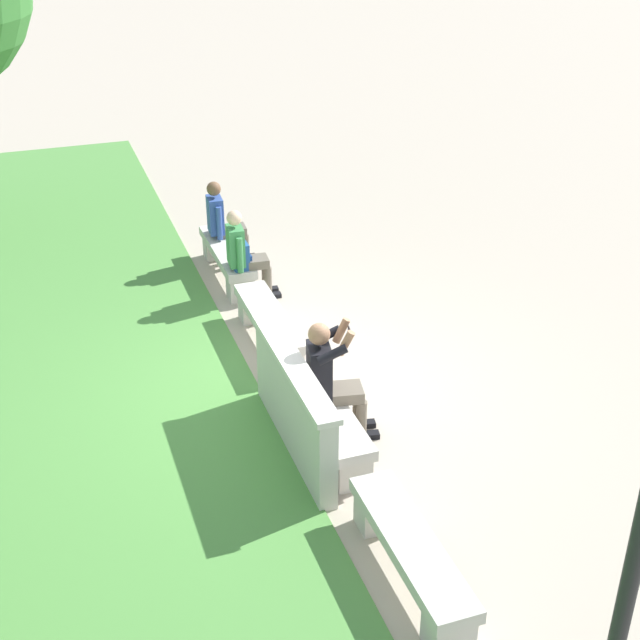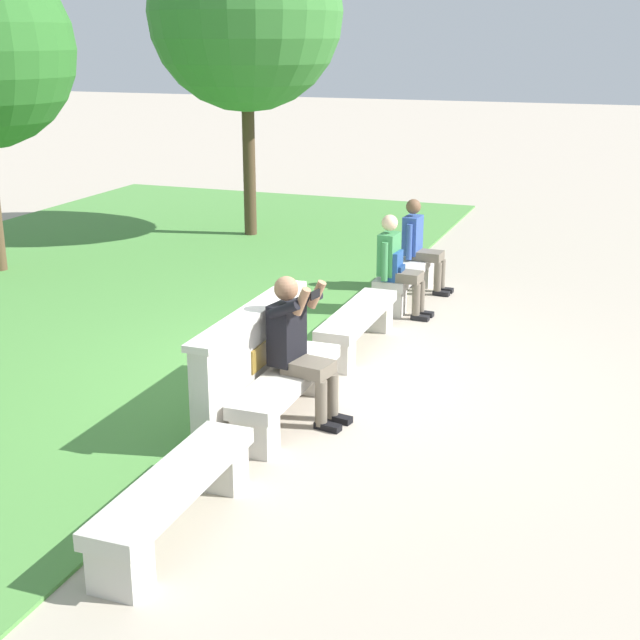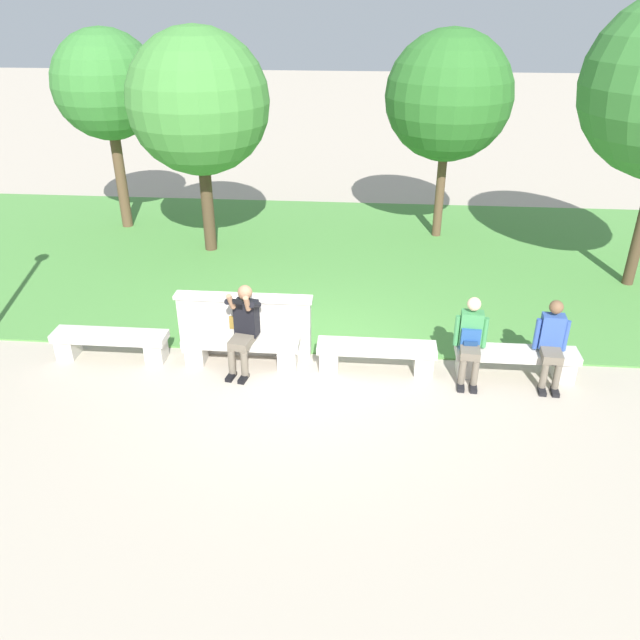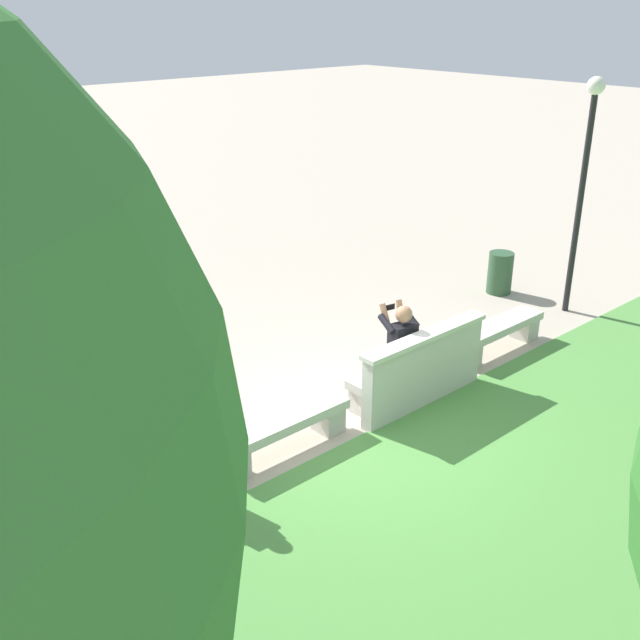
{
  "view_description": "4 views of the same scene",
  "coord_description": "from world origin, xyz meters",
  "px_view_note": "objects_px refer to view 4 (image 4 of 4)",
  "views": [
    {
      "loc": [
        -8.05,
        2.5,
        5.42
      ],
      "look_at": [
        -0.46,
        -0.13,
        1.09
      ],
      "focal_mm": 50.0,
      "sensor_mm": 36.0,
      "label": 1
    },
    {
      "loc": [
        -7.94,
        -2.86,
        3.35
      ],
      "look_at": [
        -0.62,
        -0.16,
        0.84
      ],
      "focal_mm": 50.0,
      "sensor_mm": 36.0,
      "label": 2
    },
    {
      "loc": [
        0.87,
        -8.12,
        5.14
      ],
      "look_at": [
        0.21,
        -0.41,
        1.04
      ],
      "focal_mm": 35.0,
      "sensor_mm": 36.0,
      "label": 3
    },
    {
      "loc": [
        5.65,
        5.86,
        4.87
      ],
      "look_at": [
        -0.23,
        -0.77,
        1.07
      ],
      "focal_mm": 42.0,
      "sensor_mm": 36.0,
      "label": 4
    }
  ],
  "objects_px": {
    "backpack": "(179,447)",
    "lamp_post": "(585,164)",
    "person_companion": "(69,486)",
    "bench_far": "(120,503)",
    "bench_mid": "(282,430)",
    "bench_near": "(404,375)",
    "person_photographer": "(397,345)",
    "trash_bin": "(500,273)",
    "person_distant": "(176,442)",
    "bench_main": "(498,333)"
  },
  "relations": [
    {
      "from": "backpack",
      "to": "lamp_post",
      "type": "relative_size",
      "value": 0.11
    },
    {
      "from": "person_companion",
      "to": "bench_far",
      "type": "bearing_deg",
      "value": 171.43
    },
    {
      "from": "bench_mid",
      "to": "lamp_post",
      "type": "distance_m",
      "value": 6.71
    },
    {
      "from": "bench_near",
      "to": "bench_mid",
      "type": "xyz_separation_m",
      "value": [
        2.07,
        0.0,
        0.0
      ]
    },
    {
      "from": "bench_mid",
      "to": "person_photographer",
      "type": "height_order",
      "value": "person_photographer"
    },
    {
      "from": "bench_mid",
      "to": "trash_bin",
      "type": "xyz_separation_m",
      "value": [
        -6.18,
        -1.45,
        0.08
      ]
    },
    {
      "from": "person_photographer",
      "to": "person_distant",
      "type": "height_order",
      "value": "person_photographer"
    },
    {
      "from": "bench_mid",
      "to": "lamp_post",
      "type": "height_order",
      "value": "lamp_post"
    },
    {
      "from": "bench_near",
      "to": "person_photographer",
      "type": "distance_m",
      "value": 0.45
    },
    {
      "from": "person_photographer",
      "to": "person_distant",
      "type": "xyz_separation_m",
      "value": [
        3.34,
        0.01,
        -0.06
      ]
    },
    {
      "from": "bench_far",
      "to": "person_photographer",
      "type": "xyz_separation_m",
      "value": [
        -4.06,
        -0.08,
        0.44
      ]
    },
    {
      "from": "bench_far",
      "to": "person_distant",
      "type": "height_order",
      "value": "person_distant"
    },
    {
      "from": "bench_mid",
      "to": "backpack",
      "type": "bearing_deg",
      "value": -0.81
    },
    {
      "from": "bench_main",
      "to": "bench_near",
      "type": "xyz_separation_m",
      "value": [
        2.07,
        0.0,
        0.0
      ]
    },
    {
      "from": "bench_near",
      "to": "bench_mid",
      "type": "relative_size",
      "value": 1.0
    },
    {
      "from": "bench_main",
      "to": "bench_near",
      "type": "bearing_deg",
      "value": 0.0
    },
    {
      "from": "person_photographer",
      "to": "person_companion",
      "type": "bearing_deg",
      "value": 0.12
    },
    {
      "from": "person_photographer",
      "to": "bench_far",
      "type": "bearing_deg",
      "value": 1.07
    },
    {
      "from": "bench_far",
      "to": "person_companion",
      "type": "distance_m",
      "value": 0.58
    },
    {
      "from": "bench_near",
      "to": "trash_bin",
      "type": "xyz_separation_m",
      "value": [
        -4.12,
        -1.45,
        0.08
      ]
    },
    {
      "from": "bench_far",
      "to": "person_companion",
      "type": "xyz_separation_m",
      "value": [
        0.44,
        -0.07,
        0.38
      ]
    },
    {
      "from": "bench_mid",
      "to": "person_distant",
      "type": "relative_size",
      "value": 1.42
    },
    {
      "from": "bench_main",
      "to": "bench_far",
      "type": "bearing_deg",
      "value": 0.0
    },
    {
      "from": "bench_main",
      "to": "backpack",
      "type": "xyz_separation_m",
      "value": [
        5.49,
        -0.02,
        0.33
      ]
    },
    {
      "from": "backpack",
      "to": "person_companion",
      "type": "bearing_deg",
      "value": -2.34
    },
    {
      "from": "lamp_post",
      "to": "bench_main",
      "type": "bearing_deg",
      "value": 4.75
    },
    {
      "from": "bench_main",
      "to": "backpack",
      "type": "relative_size",
      "value": 4.17
    },
    {
      "from": "bench_near",
      "to": "person_photographer",
      "type": "height_order",
      "value": "person_photographer"
    },
    {
      "from": "backpack",
      "to": "bench_near",
      "type": "bearing_deg",
      "value": 179.68
    },
    {
      "from": "person_companion",
      "to": "backpack",
      "type": "bearing_deg",
      "value": 177.66
    },
    {
      "from": "bench_mid",
      "to": "trash_bin",
      "type": "distance_m",
      "value": 6.35
    },
    {
      "from": "bench_mid",
      "to": "person_distant",
      "type": "distance_m",
      "value": 1.41
    },
    {
      "from": "person_photographer",
      "to": "trash_bin",
      "type": "height_order",
      "value": "person_photographer"
    },
    {
      "from": "bench_mid",
      "to": "person_photographer",
      "type": "distance_m",
      "value": 2.04
    },
    {
      "from": "person_photographer",
      "to": "lamp_post",
      "type": "height_order",
      "value": "lamp_post"
    },
    {
      "from": "bench_near",
      "to": "person_companion",
      "type": "bearing_deg",
      "value": -0.83
    },
    {
      "from": "bench_main",
      "to": "bench_far",
      "type": "distance_m",
      "value": 6.2
    },
    {
      "from": "bench_near",
      "to": "bench_mid",
      "type": "height_order",
      "value": "same"
    },
    {
      "from": "bench_far",
      "to": "lamp_post",
      "type": "relative_size",
      "value": 0.47
    },
    {
      "from": "person_companion",
      "to": "bench_near",
      "type": "bearing_deg",
      "value": 179.17
    },
    {
      "from": "bench_main",
      "to": "person_distant",
      "type": "height_order",
      "value": "person_distant"
    },
    {
      "from": "person_companion",
      "to": "lamp_post",
      "type": "bearing_deg",
      "value": -179.24
    },
    {
      "from": "person_photographer",
      "to": "lamp_post",
      "type": "distance_m",
      "value": 4.69
    },
    {
      "from": "trash_bin",
      "to": "bench_mid",
      "type": "bearing_deg",
      "value": 13.22
    },
    {
      "from": "bench_main",
      "to": "person_photographer",
      "type": "height_order",
      "value": "person_photographer"
    },
    {
      "from": "bench_far",
      "to": "backpack",
      "type": "xyz_separation_m",
      "value": [
        -0.71,
        -0.02,
        0.33
      ]
    },
    {
      "from": "bench_main",
      "to": "person_companion",
      "type": "bearing_deg",
      "value": -0.57
    },
    {
      "from": "lamp_post",
      "to": "person_distant",
      "type": "bearing_deg",
      "value": 0.87
    },
    {
      "from": "bench_mid",
      "to": "backpack",
      "type": "distance_m",
      "value": 1.39
    },
    {
      "from": "bench_main",
      "to": "lamp_post",
      "type": "distance_m",
      "value": 3.12
    }
  ]
}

